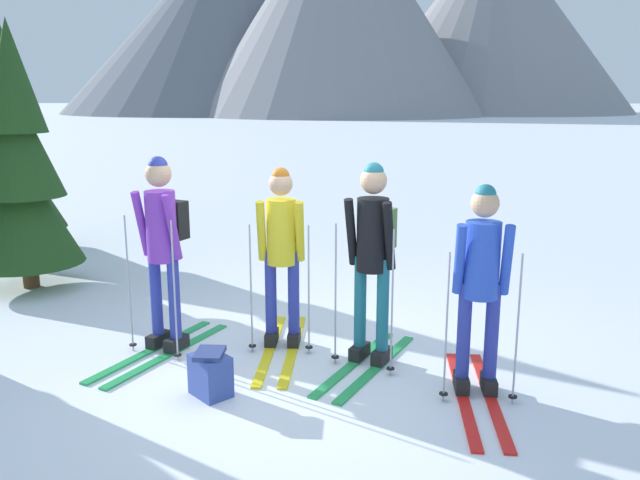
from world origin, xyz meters
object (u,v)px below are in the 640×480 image
object	(u,v)px
pine_tree_near	(9,146)
skier_in_blue	(481,283)
skier_in_black	(373,251)
skier_in_yellow	(282,251)
skier_in_purple	(163,242)
pine_tree_mid	(20,169)
backpack_on_snow_front	(210,374)

from	to	relation	value
pine_tree_near	skier_in_blue	bearing A→B (deg)	-36.56
skier_in_black	pine_tree_near	bearing A→B (deg)	143.24
skier_in_yellow	pine_tree_near	distance (m)	5.98
skier_in_black	skier_in_blue	xyz separation A→B (m)	(0.84, -0.59, -0.10)
skier_in_purple	pine_tree_mid	bearing A→B (deg)	140.45
skier_in_purple	skier_in_yellow	size ratio (longest dim) A/B	1.05
skier_in_purple	skier_in_blue	world-z (taller)	skier_in_purple
pine_tree_near	backpack_on_snow_front	xyz separation A→B (m)	(4.15, -4.84, -1.44)
skier_in_purple	pine_tree_near	distance (m)	5.28
skier_in_purple	skier_in_blue	bearing A→B (deg)	-15.68
skier_in_purple	skier_in_yellow	bearing A→B (deg)	7.38
skier_in_blue	pine_tree_near	world-z (taller)	pine_tree_near
skier_in_yellow	backpack_on_snow_front	distance (m)	1.41
skier_in_black	skier_in_blue	distance (m)	1.03
pine_tree_near	skier_in_yellow	bearing A→B (deg)	-39.13
skier_in_yellow	pine_tree_near	world-z (taller)	pine_tree_near
skier_in_blue	pine_tree_mid	size ratio (longest dim) A/B	0.53
skier_in_yellow	skier_in_black	distance (m)	0.92
skier_in_purple	pine_tree_mid	size ratio (longest dim) A/B	0.56
skier_in_yellow	skier_in_black	size ratio (longest dim) A/B	0.96
skier_in_blue	pine_tree_mid	distance (m)	5.81
skier_in_purple	pine_tree_mid	world-z (taller)	pine_tree_mid
skier_in_yellow	pine_tree_near	xyz separation A→B (m)	(-4.61, 3.75, 0.68)
skier_in_yellow	pine_tree_near	bearing A→B (deg)	140.87
backpack_on_snow_front	skier_in_black	bearing A→B (deg)	30.08
skier_in_black	pine_tree_mid	world-z (taller)	pine_tree_mid
pine_tree_near	backpack_on_snow_front	distance (m)	6.54
pine_tree_mid	skier_in_blue	bearing A→B (deg)	-27.89
skier_in_yellow	skier_in_blue	world-z (taller)	skier_in_yellow
skier_in_yellow	skier_in_black	world-z (taller)	skier_in_black
pine_tree_mid	backpack_on_snow_front	xyz separation A→B (m)	(2.96, -2.87, -1.32)
skier_in_blue	backpack_on_snow_front	world-z (taller)	skier_in_blue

